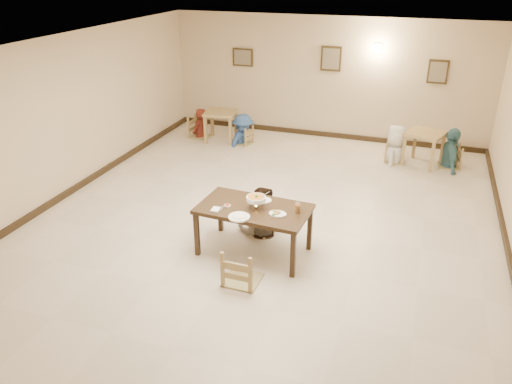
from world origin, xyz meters
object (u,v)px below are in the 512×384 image
at_px(chair_near, 242,249).
at_px(bg_diner_c, 399,126).
at_px(drink_glass, 298,208).
at_px(bg_chair_rr, 452,147).
at_px(bg_chair_lr, 243,127).
at_px(bg_table_left, 221,117).
at_px(bg_table_right, 425,138).
at_px(chair_far, 262,203).
at_px(bg_diner_d, 455,128).
at_px(main_diner, 261,188).
at_px(curry_warmer, 256,199).
at_px(bg_chair_rl, 396,143).
at_px(bg_diner_a, 199,109).
at_px(main_table, 254,212).
at_px(bg_diner_b, 243,114).
at_px(bg_chair_ll, 199,118).

height_order(chair_near, bg_diner_c, bg_diner_c).
distance_m(drink_glass, bg_chair_rr, 5.26).
xyz_separation_m(drink_glass, bg_chair_lr, (-2.60, 4.64, -0.43)).
height_order(bg_table_left, bg_table_right, bg_table_right).
xyz_separation_m(chair_far, bg_diner_d, (3.05, 4.07, 0.37)).
bearing_deg(main_diner, bg_table_right, -135.08).
distance_m(main_diner, bg_table_right, 4.75).
bearing_deg(curry_warmer, bg_table_left, 118.37).
xyz_separation_m(chair_near, curry_warmer, (-0.06, 0.79, 0.41)).
relative_size(drink_glass, bg_diner_c, 0.09).
xyz_separation_m(bg_table_right, bg_chair_rl, (-0.59, -0.01, -0.18)).
bearing_deg(chair_far, bg_diner_d, 73.04).
relative_size(bg_chair_rr, bg_diner_a, 0.62).
distance_m(main_diner, drink_glass, 0.98).
relative_size(main_table, bg_diner_d, 0.98).
xyz_separation_m(bg_chair_rl, bg_diner_c, (-0.00, 0.00, 0.41)).
xyz_separation_m(curry_warmer, bg_diner_d, (2.91, 4.79, -0.06)).
bearing_deg(curry_warmer, bg_chair_lr, 112.67).
bearing_deg(main_table, bg_chair_rl, 72.76).
height_order(main_table, curry_warmer, curry_warmer).
bearing_deg(bg_diner_a, bg_table_right, 99.47).
xyz_separation_m(bg_diner_a, bg_diner_b, (1.22, -0.11, -0.00)).
xyz_separation_m(chair_near, bg_table_left, (-2.64, 5.57, 0.09)).
height_order(main_table, bg_chair_lr, bg_chair_lr).
bearing_deg(main_diner, drink_glass, 129.16).
xyz_separation_m(bg_table_right, bg_chair_rr, (0.59, 0.07, -0.16)).
bearing_deg(bg_diner_b, bg_chair_ll, 97.45).
bearing_deg(bg_table_left, main_diner, -59.41).
bearing_deg(chair_far, curry_warmer, -58.68).
distance_m(bg_chair_lr, bg_diner_b, 0.32).
xyz_separation_m(drink_glass, bg_diner_d, (2.28, 4.72, 0.02)).
height_order(bg_table_left, bg_diner_b, bg_diner_b).
relative_size(drink_glass, bg_chair_rl, 0.18).
xyz_separation_m(bg_diner_b, bg_diner_c, (3.70, -0.00, 0.09)).
distance_m(chair_far, bg_chair_rr, 5.09).
relative_size(drink_glass, bg_diner_b, 0.10).
bearing_deg(bg_chair_lr, main_table, 34.35).
relative_size(chair_far, bg_diner_c, 0.60).
bearing_deg(curry_warmer, chair_far, 101.42).
bearing_deg(main_table, bg_chair_lr, 115.74).
height_order(bg_chair_ll, bg_chair_rr, bg_chair_ll).
height_order(bg_chair_lr, bg_diner_c, bg_diner_c).
relative_size(main_diner, bg_chair_lr, 1.87).
distance_m(main_table, bg_chair_rr, 5.63).
distance_m(bg_table_left, bg_diner_d, 5.49).
bearing_deg(chair_far, bg_diner_a, 146.51).
distance_m(main_table, bg_diner_b, 5.08).
xyz_separation_m(main_table, bg_diner_b, (-1.93, 4.70, 0.05)).
relative_size(bg_table_right, bg_diner_a, 0.63).
xyz_separation_m(chair_far, bg_table_right, (2.47, 4.00, 0.11)).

